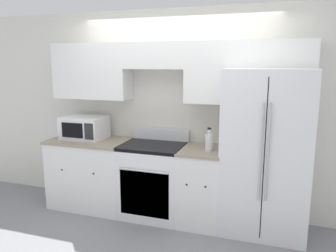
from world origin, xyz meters
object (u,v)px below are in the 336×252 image
Objects in this scene: refrigerator at (265,152)px; microwave at (85,128)px; oven_range at (153,180)px; bottle at (209,142)px.

refrigerator reaches higher than microwave.
refrigerator is 2.35m from microwave.
refrigerator is at bearing 2.23° from oven_range.
oven_range is 1.96× the size of microwave.
microwave is (-1.00, 0.04, 0.61)m from oven_range.
refrigerator is (1.35, 0.05, 0.47)m from oven_range.
oven_range is 0.92m from bottle.
refrigerator is 3.37× the size of microwave.
oven_range is 0.58× the size of refrigerator.
microwave reaches higher than bottle.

